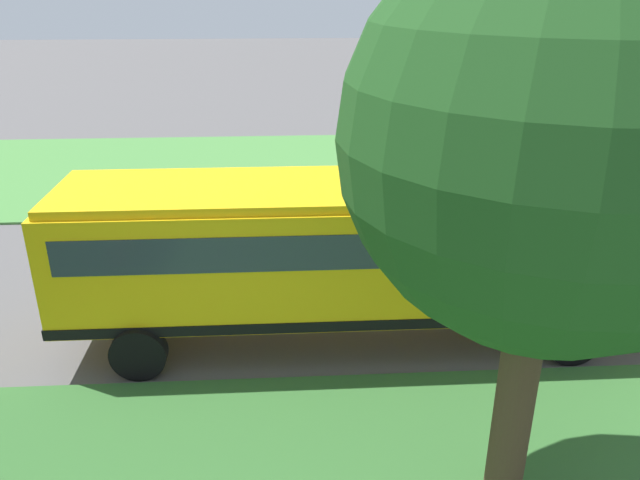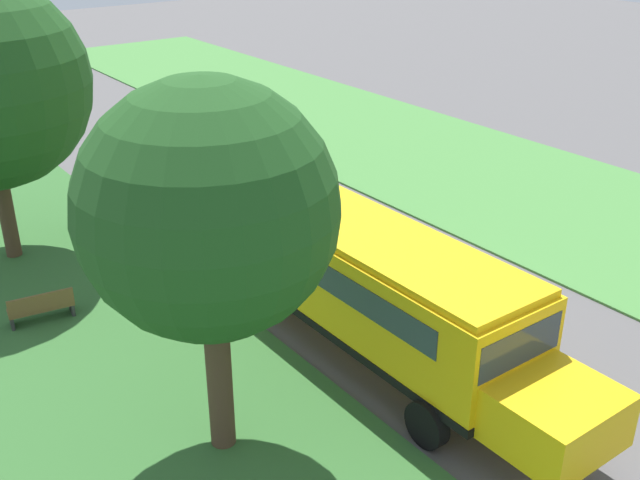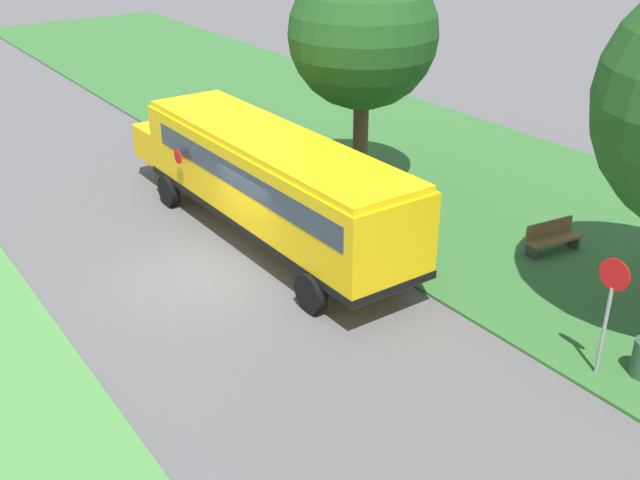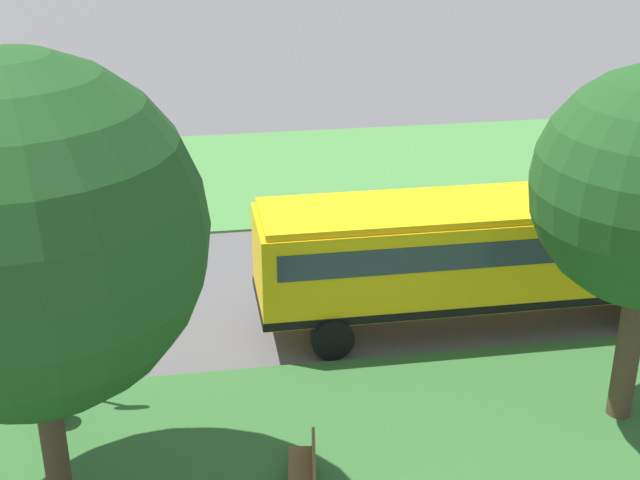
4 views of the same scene
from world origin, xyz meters
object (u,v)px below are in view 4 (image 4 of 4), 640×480
(school_bus, at_px, (484,249))
(trash_bin, at_px, (48,405))
(oak_tree_roadside_mid, at_px, (14,233))
(stop_sign, at_px, (75,330))
(park_bench, at_px, (306,474))

(school_bus, bearing_deg, trash_bin, 105.68)
(oak_tree_roadside_mid, height_order, stop_sign, oak_tree_roadside_mid)
(stop_sign, bearing_deg, park_bench, -131.48)
(stop_sign, xyz_separation_m, park_bench, (-3.76, -4.25, -1.26))
(stop_sign, distance_m, trash_bin, 1.59)
(school_bus, height_order, park_bench, school_bus)
(oak_tree_roadside_mid, height_order, park_bench, oak_tree_roadside_mid)
(trash_bin, bearing_deg, oak_tree_roadside_mid, -172.15)
(park_bench, relative_size, trash_bin, 1.84)
(school_bus, bearing_deg, oak_tree_roadside_mid, 118.47)
(oak_tree_roadside_mid, xyz_separation_m, stop_sign, (3.18, -0.28, -3.58))
(stop_sign, relative_size, park_bench, 1.66)
(park_bench, height_order, trash_bin, park_bench)
(oak_tree_roadside_mid, bearing_deg, school_bus, -61.53)
(school_bus, xyz_separation_m, park_bench, (-5.90, 5.28, -1.45))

